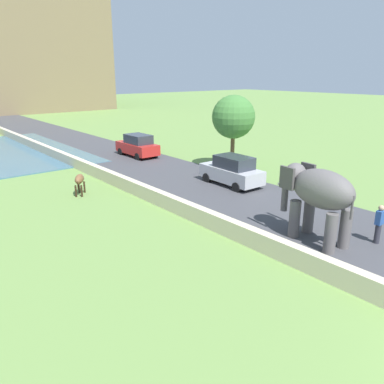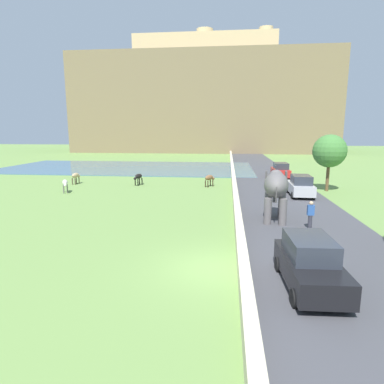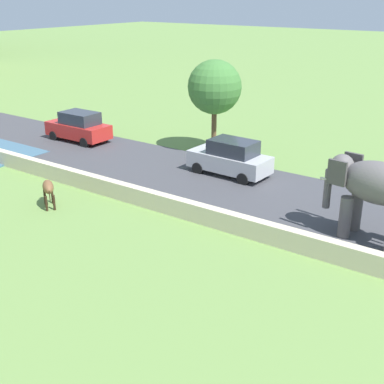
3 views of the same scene
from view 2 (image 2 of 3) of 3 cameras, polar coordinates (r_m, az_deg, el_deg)
name	(u,v)px [view 2 (image 2 of 3)]	position (r m, az deg, el deg)	size (l,w,h in m)	color
ground_plane	(212,268)	(13.37, 3.47, -13.16)	(220.00, 220.00, 0.00)	#6B8E47
road_surface	(273,186)	(32.96, 13.91, 1.01)	(7.00, 120.00, 0.06)	#424247
barrier_wall	(234,185)	(30.64, 7.37, 1.17)	(0.40, 110.00, 0.74)	beige
lake	(128,167)	(49.03, -11.11, 4.23)	(36.00, 18.00, 0.08)	#426B84
hill_distant	(204,106)	(91.19, 2.15, 14.74)	(64.00, 28.00, 23.66)	#7F6B4C
fort_on_hill	(204,48)	(93.43, 2.14, 23.88)	(36.78, 8.00, 7.53)	tan
elephant	(276,188)	(20.16, 14.44, 0.75)	(1.72, 3.55, 2.99)	#605B5B
person_beside_elephant	(310,215)	(19.01, 19.97, -3.74)	(0.36, 0.22, 1.63)	#33333D
car_black	(310,263)	(12.20, 19.84, -11.64)	(1.93, 4.07, 1.80)	black
car_silver	(301,186)	(28.36, 18.42, 1.01)	(1.89, 4.05, 1.80)	#B7B7BC
car_red	(280,171)	(38.66, 15.18, 3.64)	(1.82, 4.01, 1.80)	red
cow_white	(65,183)	(30.75, -21.27, 1.43)	(0.94, 1.38, 1.15)	silver
cow_brown	(210,178)	(31.76, 3.08, 2.42)	(1.07, 1.33, 1.15)	brown
cow_black	(138,177)	(33.02, -9.37, 2.61)	(0.74, 1.42, 1.15)	black
cow_tan	(76,176)	(35.32, -19.63, 2.65)	(0.52, 1.40, 1.15)	tan
tree_near	(330,151)	(31.61, 22.88, 6.58)	(2.92, 2.92, 5.07)	brown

